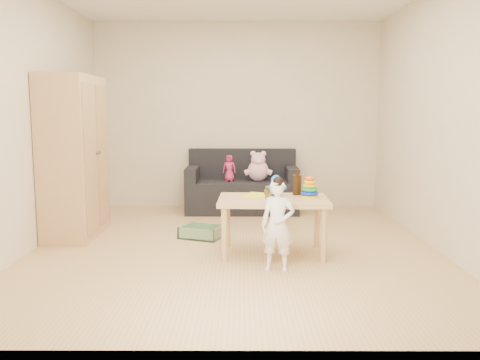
{
  "coord_description": "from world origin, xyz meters",
  "views": [
    {
      "loc": [
        0.07,
        -5.01,
        1.37
      ],
      "look_at": [
        0.05,
        0.25,
        0.65
      ],
      "focal_mm": 38.0,
      "sensor_mm": 36.0,
      "label": 1
    }
  ],
  "objects_px": {
    "play_table": "(273,226)",
    "toddler": "(278,226)",
    "wardrobe": "(74,157)",
    "sofa": "(242,196)"
  },
  "relations": [
    {
      "from": "play_table",
      "to": "toddler",
      "type": "xyz_separation_m",
      "value": [
        0.01,
        -0.5,
        0.11
      ]
    },
    {
      "from": "play_table",
      "to": "toddler",
      "type": "distance_m",
      "value": 0.52
    },
    {
      "from": "play_table",
      "to": "toddler",
      "type": "relative_size",
      "value": 1.34
    },
    {
      "from": "sofa",
      "to": "play_table",
      "type": "height_order",
      "value": "play_table"
    },
    {
      "from": "wardrobe",
      "to": "sofa",
      "type": "xyz_separation_m",
      "value": [
        1.82,
        1.39,
        -0.66
      ]
    },
    {
      "from": "wardrobe",
      "to": "sofa",
      "type": "relative_size",
      "value": 1.16
    },
    {
      "from": "wardrobe",
      "to": "play_table",
      "type": "distance_m",
      "value": 2.31
    },
    {
      "from": "sofa",
      "to": "play_table",
      "type": "relative_size",
      "value": 1.45
    },
    {
      "from": "sofa",
      "to": "play_table",
      "type": "bearing_deg",
      "value": -81.71
    },
    {
      "from": "sofa",
      "to": "play_table",
      "type": "distance_m",
      "value": 2.12
    }
  ]
}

